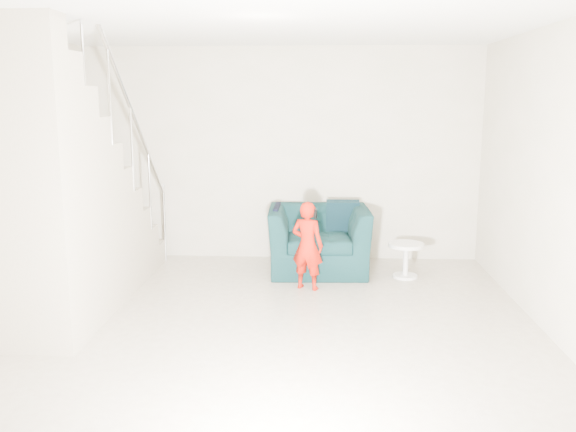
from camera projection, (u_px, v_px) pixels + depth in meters
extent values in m
plane|color=gray|center=(264.00, 337.00, 5.34)|extent=(5.50, 5.50, 0.00)
plane|color=silver|center=(261.00, 16.00, 4.83)|extent=(5.50, 5.50, 0.00)
plane|color=#ABA68C|center=(283.00, 155.00, 7.78)|extent=(5.00, 0.00, 5.00)
plane|color=#ABA68C|center=(196.00, 280.00, 2.39)|extent=(5.00, 0.00, 5.00)
plane|color=#ABA68C|center=(568.00, 186.00, 4.95)|extent=(0.00, 5.50, 5.50)
imported|color=black|center=(319.00, 239.00, 7.33)|extent=(1.23, 1.08, 0.77)
imported|color=#931704|center=(307.00, 246.00, 6.61)|extent=(0.41, 0.34, 0.97)
cylinder|color=silver|center=(406.00, 245.00, 7.05)|extent=(0.41, 0.41, 0.04)
cylinder|color=silver|center=(406.00, 262.00, 7.08)|extent=(0.06, 0.06, 0.37)
cylinder|color=silver|center=(405.00, 276.00, 7.12)|extent=(0.29, 0.29, 0.03)
cube|color=#ADA089|center=(124.00, 252.00, 7.72)|extent=(1.00, 0.30, 0.27)
cube|color=#ADA089|center=(115.00, 248.00, 7.40)|extent=(1.00, 0.30, 0.54)
cube|color=#ADA089|center=(106.00, 243.00, 7.08)|extent=(1.00, 0.30, 0.81)
cube|color=#ADA089|center=(96.00, 237.00, 6.76)|extent=(1.00, 0.30, 1.08)
cube|color=#ADA089|center=(85.00, 231.00, 6.44)|extent=(1.00, 0.30, 1.35)
cube|color=#ADA089|center=(73.00, 224.00, 6.12)|extent=(1.00, 0.30, 1.62)
cube|color=#ADA089|center=(60.00, 217.00, 5.80)|extent=(1.00, 0.30, 1.89)
cube|color=#ADA089|center=(44.00, 208.00, 5.49)|extent=(1.00, 0.30, 2.16)
cube|color=#ADA089|center=(27.00, 199.00, 5.17)|extent=(1.00, 0.30, 2.43)
cube|color=#ADA089|center=(8.00, 188.00, 4.85)|extent=(1.00, 0.30, 2.70)
cylinder|color=silver|center=(119.00, 78.00, 5.97)|extent=(0.04, 3.03, 2.73)
cylinder|color=silver|center=(165.00, 222.00, 7.77)|extent=(0.04, 0.04, 1.00)
cube|color=black|center=(343.00, 216.00, 7.57)|extent=(0.41, 0.19, 0.40)
cube|color=black|center=(277.00, 231.00, 7.35)|extent=(0.06, 0.55, 0.62)
cube|color=black|center=(316.00, 214.00, 6.49)|extent=(0.03, 0.05, 0.10)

